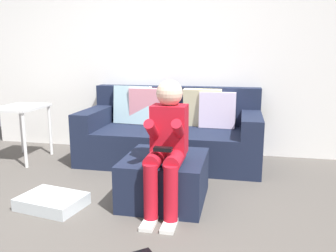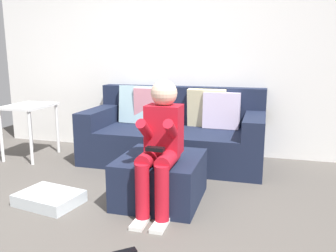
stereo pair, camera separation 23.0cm
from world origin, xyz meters
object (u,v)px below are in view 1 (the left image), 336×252
object	(u,v)px
person_seated	(167,141)
ottoman	(165,179)
couch_sectional	(172,134)
side_table	(21,115)
storage_bin	(52,202)

from	to	relation	value
person_seated	ottoman	bearing A→B (deg)	106.78
ottoman	couch_sectional	bearing A→B (deg)	98.51
couch_sectional	side_table	world-z (taller)	couch_sectional
storage_bin	side_table	world-z (taller)	side_table
person_seated	storage_bin	size ratio (longest dim) A/B	2.06
side_table	person_seated	bearing A→B (deg)	-27.14
side_table	ottoman	bearing A→B (deg)	-23.16
couch_sectional	person_seated	size ratio (longest dim) A/B	1.95
person_seated	storage_bin	bearing A→B (deg)	-171.30
couch_sectional	person_seated	xyz separation A→B (m)	(0.24, -1.38, 0.26)
couch_sectional	side_table	xyz separation A→B (m)	(-1.76, -0.36, 0.22)
couch_sectional	storage_bin	bearing A→B (deg)	-115.31
storage_bin	side_table	bearing A→B (deg)	131.58
ottoman	storage_bin	size ratio (longest dim) A/B	1.44
storage_bin	couch_sectional	bearing A→B (deg)	64.69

